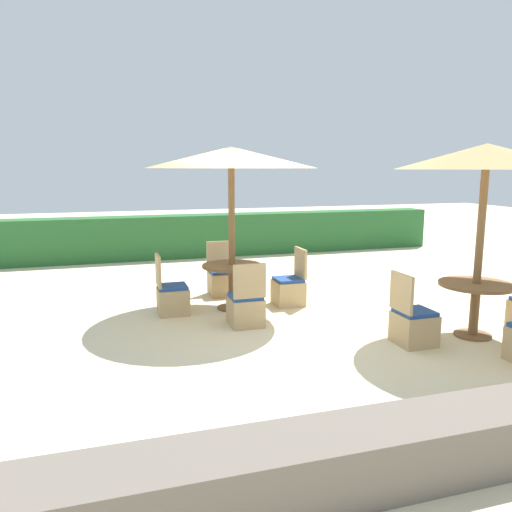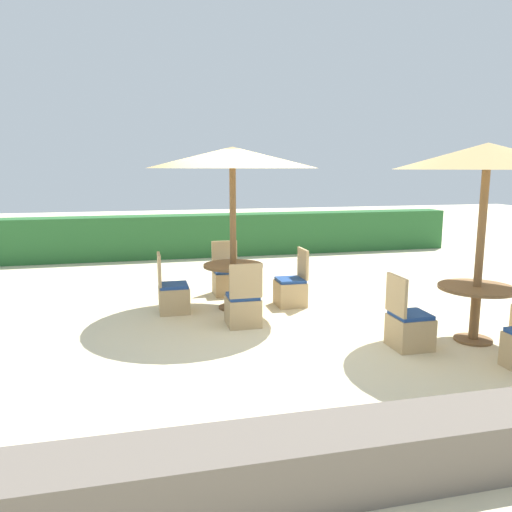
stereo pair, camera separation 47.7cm
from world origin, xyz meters
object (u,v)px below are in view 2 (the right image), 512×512
at_px(patio_chair_center_west, 173,296).
at_px(patio_chair_front_right_west, 409,327).
at_px(patio_chair_center_east, 291,290).
at_px(patio_chair_center_south, 243,308).
at_px(patio_chair_center_north, 227,280).
at_px(parasol_front_right, 487,157).
at_px(round_table_center, 233,275).
at_px(parasol_center, 232,158).
at_px(round_table_front_right, 476,300).

distance_m(patio_chair_center_west, patio_chair_front_right_west, 3.55).
relative_size(patio_chair_center_east, patio_chair_front_right_west, 1.00).
height_order(patio_chair_center_south, patio_chair_center_north, same).
bearing_deg(parasol_front_right, patio_chair_center_south, 154.44).
bearing_deg(patio_chair_center_west, patio_chair_front_right_west, 50.59).
bearing_deg(patio_chair_center_north, round_table_center, 86.90).
bearing_deg(patio_chair_front_right_west, patio_chair_center_west, -129.41).
xyz_separation_m(round_table_center, patio_chair_front_right_west, (1.78, -2.26, -0.28)).
distance_m(patio_chair_center_east, parasol_front_right, 3.50).
relative_size(patio_chair_center_west, patio_chair_front_right_west, 1.00).
height_order(patio_chair_center_south, parasol_front_right, parasol_front_right).
height_order(parasol_center, parasol_front_right, parasol_center).
relative_size(patio_chair_center_west, patio_chair_center_north, 1.00).
height_order(round_table_center, patio_chair_center_east, patio_chair_center_east).
bearing_deg(patio_chair_center_east, patio_chair_center_north, 42.81).
bearing_deg(patio_chair_center_west, round_table_center, 90.30).
bearing_deg(parasol_center, patio_chair_front_right_west, -51.71).
bearing_deg(parasol_center, patio_chair_center_west, -179.70).
relative_size(patio_chair_center_north, round_table_front_right, 0.97).
bearing_deg(patio_chair_front_right_west, patio_chair_center_south, -126.68).
distance_m(parasol_center, patio_chair_center_north, 2.29).
bearing_deg(patio_chair_center_north, patio_chair_center_west, 42.27).
distance_m(round_table_center, patio_chair_center_south, 0.95).
relative_size(patio_chair_center_north, parasol_front_right, 0.37).
bearing_deg(parasol_center, patio_chair_center_south, -92.18).
xyz_separation_m(patio_chair_center_west, patio_chair_center_north, (1.01, 0.92, 0.00)).
height_order(patio_chair_center_north, patio_chair_front_right_west, same).
xyz_separation_m(patio_chair_center_east, patio_chair_center_north, (-0.90, 0.97, 0.00)).
distance_m(round_table_front_right, patio_chair_front_right_west, 1.00).
bearing_deg(round_table_front_right, patio_chair_center_east, 129.49).
xyz_separation_m(patio_chair_center_south, patio_chair_center_north, (0.08, 1.82, 0.00)).
relative_size(parasol_center, patio_chair_center_west, 2.81).
bearing_deg(patio_chair_center_south, round_table_front_right, -25.56).
xyz_separation_m(parasol_center, parasol_front_right, (2.74, -2.23, -0.02)).
bearing_deg(parasol_center, parasol_front_right, -39.17).
bearing_deg(patio_chair_center_north, patio_chair_front_right_west, 118.67).
height_order(parasol_center, patio_chair_center_west, parasol_center).
bearing_deg(round_table_center, patio_chair_center_south, -92.18).
distance_m(parasol_front_right, patio_chair_front_right_west, 2.29).
height_order(parasol_center, patio_chair_center_north, parasol_center).
bearing_deg(parasol_front_right, patio_chair_front_right_west, -178.33).
relative_size(parasol_center, parasol_front_right, 1.04).
bearing_deg(parasol_front_right, round_table_front_right, 0.00).
relative_size(round_table_center, patio_chair_front_right_west, 1.01).
xyz_separation_m(patio_chair_center_north, round_table_front_right, (2.69, -3.14, 0.29)).
xyz_separation_m(parasol_center, round_table_front_right, (2.74, -2.23, -1.81)).
relative_size(patio_chair_center_south, patio_chair_center_west, 1.00).
distance_m(patio_chair_center_south, patio_chair_center_west, 1.29).
bearing_deg(parasol_front_right, round_table_center, 140.83).
xyz_separation_m(patio_chair_center_south, patio_chair_front_right_west, (1.82, -1.35, 0.00)).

